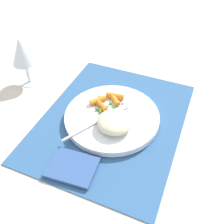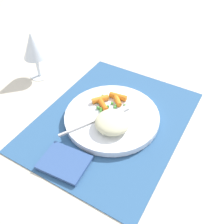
% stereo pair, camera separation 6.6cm
% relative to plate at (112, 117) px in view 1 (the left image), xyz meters
% --- Properties ---
extents(ground_plane, '(2.40, 2.40, 0.00)m').
position_rel_plate_xyz_m(ground_plane, '(0.00, 0.00, -0.01)').
color(ground_plane, beige).
extents(placemat, '(0.47, 0.37, 0.01)m').
position_rel_plate_xyz_m(placemat, '(0.00, 0.00, -0.01)').
color(placemat, '#2D5684').
rests_on(placemat, ground_plane).
extents(plate, '(0.26, 0.26, 0.02)m').
position_rel_plate_xyz_m(plate, '(0.00, 0.00, 0.00)').
color(plate, white).
rests_on(plate, placemat).
extents(rice_mound, '(0.09, 0.09, 0.04)m').
position_rel_plate_xyz_m(rice_mound, '(-0.04, -0.02, 0.03)').
color(rice_mound, beige).
rests_on(rice_mound, plate).
extents(carrot_portion, '(0.08, 0.09, 0.02)m').
position_rel_plate_xyz_m(carrot_portion, '(0.04, 0.03, 0.02)').
color(carrot_portion, orange).
rests_on(carrot_portion, plate).
extents(pea_scatter, '(0.07, 0.08, 0.01)m').
position_rel_plate_xyz_m(pea_scatter, '(0.03, 0.02, 0.01)').
color(pea_scatter, '#5BA340').
rests_on(pea_scatter, plate).
extents(fork, '(0.19, 0.11, 0.01)m').
position_rel_plate_xyz_m(fork, '(-0.03, 0.02, 0.01)').
color(fork, '#B9B9B9').
rests_on(fork, plate).
extents(wine_glass, '(0.07, 0.07, 0.16)m').
position_rel_plate_xyz_m(wine_glass, '(0.06, 0.32, 0.10)').
color(wine_glass, silver).
rests_on(wine_glass, ground_plane).
extents(napkin, '(0.09, 0.12, 0.01)m').
position_rel_plate_xyz_m(napkin, '(-0.18, 0.02, -0.00)').
color(napkin, '#33518C').
rests_on(napkin, placemat).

